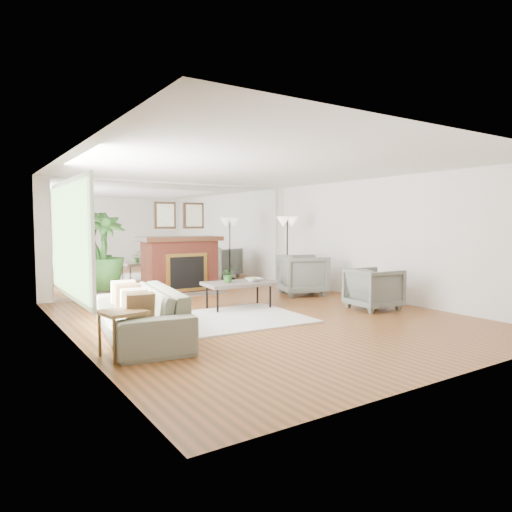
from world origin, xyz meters
TOP-DOWN VIEW (x-y plane):
  - ground at (0.00, 0.00)m, footprint 7.00×7.00m
  - wall_left at (-2.99, 0.00)m, footprint 0.02×7.00m
  - wall_right at (2.99, 0.00)m, footprint 0.02×7.00m
  - wall_back at (0.00, 3.49)m, footprint 6.00×0.02m
  - mirror_panel at (0.00, 3.47)m, footprint 5.40×0.04m
  - window_panel at (-2.96, 0.40)m, footprint 0.04×2.40m
  - fireplace at (0.00, 3.26)m, footprint 1.85×0.83m
  - area_rug at (-0.69, 0.18)m, footprint 2.73×2.02m
  - coffee_table at (0.04, 0.90)m, footprint 1.32×0.86m
  - sofa at (-2.19, -0.21)m, footprint 1.24×2.45m
  - armchair_back at (2.08, 1.57)m, footprint 1.23×1.21m
  - armchair_front at (2.10, -0.47)m, footprint 0.92×0.90m
  - side_table at (-2.65, -0.92)m, footprint 0.56×0.56m
  - potted_ficus at (-1.85, 3.01)m, footprint 0.97×0.97m
  - floor_lamp at (2.08, 2.13)m, footprint 0.56×0.31m
  - tabletop_plant at (-0.16, 0.93)m, footprint 0.28×0.25m
  - fruit_bowl at (0.31, 0.84)m, footprint 0.31×0.31m
  - book at (0.43, 1.09)m, footprint 0.25×0.31m

SIDE VIEW (x-z plane):
  - ground at x=0.00m, z-range 0.00..0.00m
  - area_rug at x=-0.69m, z-range 0.00..0.03m
  - sofa at x=-2.19m, z-range 0.00..0.68m
  - armchair_front at x=2.10m, z-range 0.00..0.76m
  - armchair_back at x=2.08m, z-range 0.00..0.88m
  - coffee_table at x=0.04m, z-range 0.21..0.71m
  - side_table at x=-2.65m, z-range 0.19..0.74m
  - book at x=0.43m, z-range 0.50..0.52m
  - fruit_bowl at x=0.31m, z-range 0.50..0.56m
  - tabletop_plant at x=-0.16m, z-range 0.50..0.80m
  - fireplace at x=0.00m, z-range -0.37..1.68m
  - potted_ficus at x=-1.85m, z-range 0.06..1.86m
  - wall_left at x=-2.99m, z-range 0.00..2.50m
  - wall_right at x=2.99m, z-range 0.00..2.50m
  - wall_back at x=0.00m, z-range 0.00..2.50m
  - mirror_panel at x=0.00m, z-range 0.05..2.45m
  - window_panel at x=-2.96m, z-range 0.60..2.10m
  - floor_lamp at x=2.08m, z-range 0.61..2.33m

